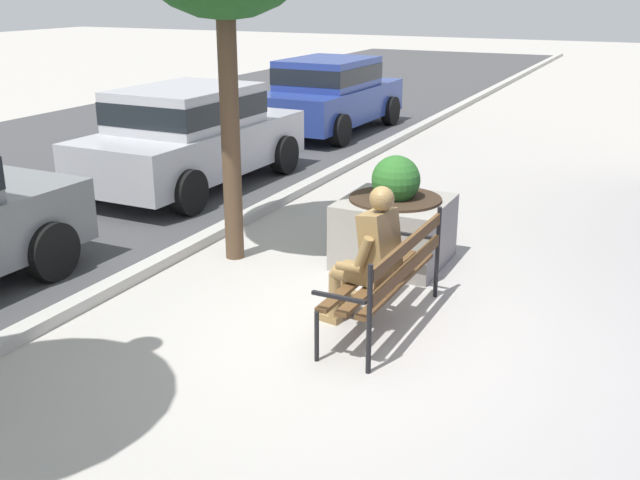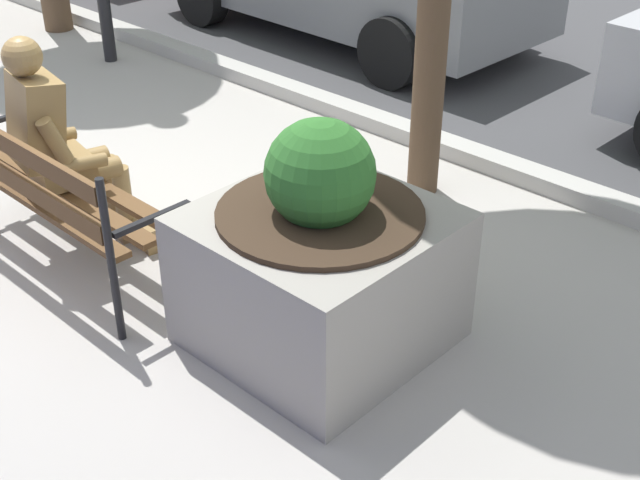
# 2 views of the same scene
# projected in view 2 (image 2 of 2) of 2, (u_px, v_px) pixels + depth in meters

# --- Properties ---
(ground_plane) EXTENTS (80.00, 80.00, 0.00)m
(ground_plane) POSITION_uv_depth(u_px,v_px,m) (38.00, 252.00, 5.33)
(ground_plane) COLOR #ADA8A0
(street_surface) EXTENTS (60.00, 9.00, 0.01)m
(street_surface) POSITION_uv_depth(u_px,v_px,m) (611.00, 5.00, 10.01)
(street_surface) COLOR #424244
(street_surface) RESTS_ON ground
(curb_stone) EXTENTS (60.00, 0.20, 0.12)m
(curb_stone) POSITION_uv_depth(u_px,v_px,m) (348.00, 111.00, 7.11)
(curb_stone) COLOR #B2AFA8
(curb_stone) RESTS_ON ground
(park_bench) EXTENTS (1.81, 0.56, 0.95)m
(park_bench) POSITION_uv_depth(u_px,v_px,m) (46.00, 184.00, 4.93)
(park_bench) COLOR brown
(park_bench) RESTS_ON ground
(bronze_statue_seated) EXTENTS (0.74, 0.79, 1.37)m
(bronze_statue_seated) POSITION_uv_depth(u_px,v_px,m) (67.00, 150.00, 5.04)
(bronze_statue_seated) COLOR olive
(bronze_statue_seated) RESTS_ON ground
(concrete_planter) EXTENTS (1.15, 1.15, 1.24)m
(concrete_planter) POSITION_uv_depth(u_px,v_px,m) (320.00, 263.00, 4.36)
(concrete_planter) COLOR gray
(concrete_planter) RESTS_ON ground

